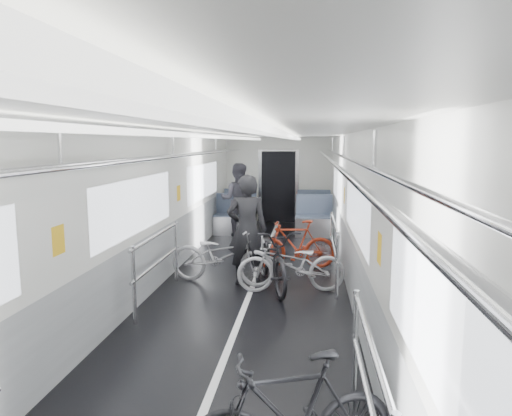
# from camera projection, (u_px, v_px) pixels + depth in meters

# --- Properties ---
(car_shell) EXTENTS (3.02, 14.01, 2.41)m
(car_shell) POSITION_uv_depth(u_px,v_px,m) (258.00, 209.00, 7.85)
(car_shell) COLOR black
(car_shell) RESTS_ON ground
(bike_left_far) EXTENTS (1.83, 0.92, 0.92)m
(bike_left_far) POSITION_uv_depth(u_px,v_px,m) (222.00, 256.00, 7.29)
(bike_left_far) COLOR #99989D
(bike_left_far) RESTS_ON floor
(bike_right_mid) EXTENTS (1.72, 0.83, 0.86)m
(bike_right_mid) POSITION_uv_depth(u_px,v_px,m) (291.00, 264.00, 6.87)
(bike_right_mid) COLOR #9D9CA0
(bike_right_mid) RESTS_ON floor
(bike_right_far) EXTENTS (1.51, 0.61, 0.88)m
(bike_right_far) POSITION_uv_depth(u_px,v_px,m) (295.00, 245.00, 8.17)
(bike_right_far) COLOR maroon
(bike_right_far) RESTS_ON floor
(bike_aisle) EXTENTS (1.16, 1.96, 0.97)m
(bike_aisle) POSITION_uv_depth(u_px,v_px,m) (272.00, 257.00, 7.13)
(bike_aisle) COLOR black
(bike_aisle) RESTS_ON floor
(person_standing) EXTENTS (0.70, 0.51, 1.76)m
(person_standing) POSITION_uv_depth(u_px,v_px,m) (247.00, 230.00, 7.21)
(person_standing) COLOR black
(person_standing) RESTS_ON floor
(person_seated) EXTENTS (0.87, 0.68, 1.76)m
(person_seated) POSITION_uv_depth(u_px,v_px,m) (238.00, 200.00, 11.05)
(person_seated) COLOR #27262D
(person_seated) RESTS_ON floor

